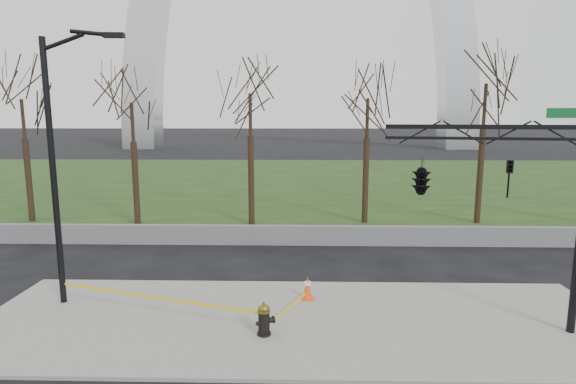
{
  "coord_description": "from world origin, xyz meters",
  "views": [
    {
      "loc": [
        0.02,
        -12.07,
        5.72
      ],
      "look_at": [
        -0.32,
        2.0,
        3.43
      ],
      "focal_mm": 28.27,
      "sensor_mm": 36.0,
      "label": 1
    }
  ],
  "objects_px": {
    "traffic_cone": "(308,288)",
    "traffic_signal_mast": "(451,178)",
    "street_light": "(60,154)",
    "fire_hydrant": "(264,320)"
  },
  "relations": [
    {
      "from": "fire_hydrant",
      "to": "street_light",
      "type": "bearing_deg",
      "value": 137.6
    },
    {
      "from": "traffic_cone",
      "to": "traffic_signal_mast",
      "type": "height_order",
      "value": "traffic_signal_mast"
    },
    {
      "from": "fire_hydrant",
      "to": "traffic_signal_mast",
      "type": "bearing_deg",
      "value": -12.31
    },
    {
      "from": "fire_hydrant",
      "to": "traffic_cone",
      "type": "xyz_separation_m",
      "value": [
        1.17,
        2.43,
        -0.06
      ]
    },
    {
      "from": "fire_hydrant",
      "to": "street_light",
      "type": "distance_m",
      "value": 7.71
    },
    {
      "from": "street_light",
      "to": "traffic_signal_mast",
      "type": "bearing_deg",
      "value": -9.18
    },
    {
      "from": "fire_hydrant",
      "to": "traffic_signal_mast",
      "type": "xyz_separation_m",
      "value": [
        4.98,
        1.05,
        3.63
      ]
    },
    {
      "from": "traffic_cone",
      "to": "traffic_signal_mast",
      "type": "relative_size",
      "value": 0.12
    },
    {
      "from": "fire_hydrant",
      "to": "traffic_signal_mast",
      "type": "distance_m",
      "value": 6.25
    },
    {
      "from": "fire_hydrant",
      "to": "street_light",
      "type": "xyz_separation_m",
      "value": [
        -6.16,
        2.02,
        4.18
      ]
    }
  ]
}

